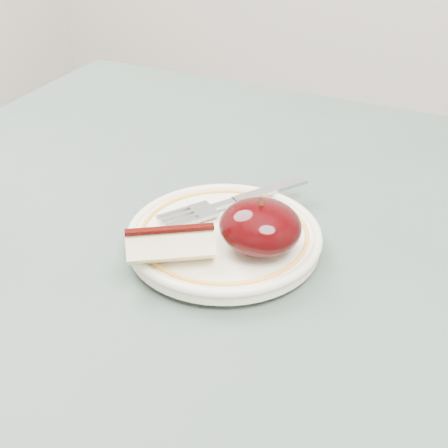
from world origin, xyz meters
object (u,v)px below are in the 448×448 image
at_px(plate, 224,237).
at_px(apple_half, 260,227).
at_px(fork, 233,202).
at_px(table, 228,353).

relative_size(plate, apple_half, 2.48).
bearing_deg(plate, apple_half, -11.94).
bearing_deg(fork, plate, -131.59).
distance_m(apple_half, fork, 0.08).
xyz_separation_m(plate, apple_half, (0.04, -0.01, 0.03)).
height_order(plate, apple_half, apple_half).
distance_m(plate, apple_half, 0.05).
bearing_deg(plate, table, -59.91).
height_order(plate, fork, fork).
bearing_deg(plate, fork, 104.54).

